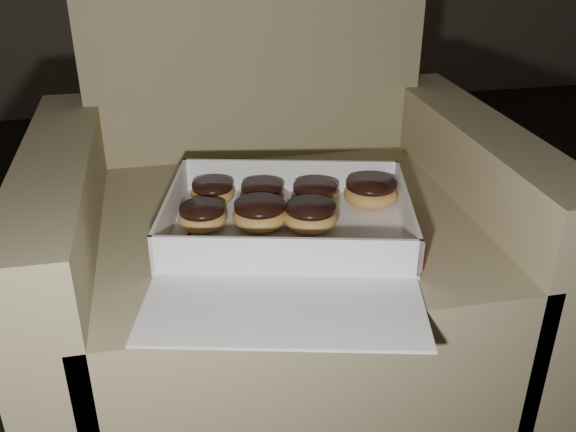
# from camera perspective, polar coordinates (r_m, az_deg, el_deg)

# --- Properties ---
(armchair) EXTENTS (0.87, 0.73, 0.91)m
(armchair) POSITION_cam_1_polar(r_m,az_deg,el_deg) (1.26, -0.91, -3.35)
(armchair) COLOR #9C8E63
(armchair) RESTS_ON floor
(bakery_box) EXTENTS (0.49, 0.55, 0.07)m
(bakery_box) POSITION_cam_1_polar(r_m,az_deg,el_deg) (1.04, 0.11, -1.77)
(bakery_box) COLOR white
(bakery_box) RESTS_ON armchair
(donut_a) EXTENTS (0.10, 0.10, 0.05)m
(donut_a) POSITION_cam_1_polar(r_m,az_deg,el_deg) (1.15, 7.35, 2.08)
(donut_a) COLOR #EAB651
(donut_a) RESTS_ON bakery_box
(donut_b) EXTENTS (0.08, 0.08, 0.04)m
(donut_b) POSITION_cam_1_polar(r_m,az_deg,el_deg) (1.15, -2.33, 1.96)
(donut_b) COLOR #EAB651
(donut_b) RESTS_ON bakery_box
(donut_c) EXTENTS (0.08, 0.08, 0.04)m
(donut_c) POSITION_cam_1_polar(r_m,az_deg,el_deg) (1.14, 2.40, 1.89)
(donut_c) COLOR #EAB651
(donut_c) RESTS_ON bakery_box
(donut_d) EXTENTS (0.08, 0.08, 0.04)m
(donut_d) POSITION_cam_1_polar(r_m,az_deg,el_deg) (1.08, -7.62, -0.05)
(donut_d) COLOR #EAB651
(donut_d) RESTS_ON bakery_box
(donut_e) EXTENTS (0.09, 0.09, 0.04)m
(donut_e) POSITION_cam_1_polar(r_m,az_deg,el_deg) (1.07, 2.02, 0.01)
(donut_e) COLOR #EAB651
(donut_e) RESTS_ON bakery_box
(donut_f) EXTENTS (0.08, 0.08, 0.04)m
(donut_f) POSITION_cam_1_polar(r_m,az_deg,el_deg) (1.16, -6.71, 2.10)
(donut_f) COLOR #EAB651
(donut_f) RESTS_ON bakery_box
(donut_g) EXTENTS (0.09, 0.09, 0.05)m
(donut_g) POSITION_cam_1_polar(r_m,az_deg,el_deg) (1.07, -2.53, 0.15)
(donut_g) COLOR #EAB651
(donut_g) RESTS_ON bakery_box
(crumb_a) EXTENTS (0.01, 0.01, 0.00)m
(crumb_a) POSITION_cam_1_polar(r_m,az_deg,el_deg) (1.03, 4.53, -2.44)
(crumb_a) COLOR black
(crumb_a) RESTS_ON bakery_box
(crumb_b) EXTENTS (0.01, 0.01, 0.00)m
(crumb_b) POSITION_cam_1_polar(r_m,az_deg,el_deg) (0.98, 9.21, -4.55)
(crumb_b) COLOR black
(crumb_b) RESTS_ON bakery_box
(crumb_c) EXTENTS (0.01, 0.01, 0.00)m
(crumb_c) POSITION_cam_1_polar(r_m,az_deg,el_deg) (1.07, -8.79, -1.63)
(crumb_c) COLOR black
(crumb_c) RESTS_ON bakery_box
(crumb_d) EXTENTS (0.01, 0.01, 0.00)m
(crumb_d) POSITION_cam_1_polar(r_m,az_deg,el_deg) (1.00, -8.79, -3.87)
(crumb_d) COLOR black
(crumb_d) RESTS_ON bakery_box
(crumb_e) EXTENTS (0.01, 0.01, 0.00)m
(crumb_e) POSITION_cam_1_polar(r_m,az_deg,el_deg) (1.05, -4.69, -1.94)
(crumb_e) COLOR black
(crumb_e) RESTS_ON bakery_box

